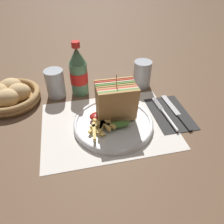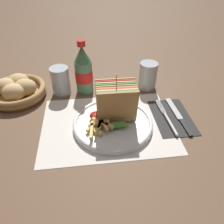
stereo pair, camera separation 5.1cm
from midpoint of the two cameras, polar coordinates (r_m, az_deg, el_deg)
name	(u,v)px [view 2 (the right image)]	position (r m, az deg, el deg)	size (l,w,h in m)	color
ground_plane	(109,131)	(0.67, 1.31, -4.99)	(4.00, 4.00, 0.00)	brown
placemat	(108,124)	(0.69, 1.11, -3.27)	(0.41, 0.31, 0.00)	silver
plate_main	(113,123)	(0.68, 2.34, -3.06)	(0.25, 0.25, 0.02)	white
club_sandwich	(116,103)	(0.65, 3.33, 2.24)	(0.12, 0.10, 0.16)	tan
fries_pile	(99,125)	(0.65, -1.12, -3.56)	(0.08, 0.10, 0.02)	#E5C166
ketchup_blob	(97,115)	(0.68, -1.86, -0.95)	(0.05, 0.04, 0.02)	maroon
napkin	(172,117)	(0.75, 17.25, -1.25)	(0.12, 0.19, 0.00)	#2D2D2D
fork	(168,119)	(0.73, 16.36, -1.86)	(0.02, 0.18, 0.01)	silver
knife	(179,116)	(0.76, 18.85, -1.01)	(0.02, 0.19, 0.00)	black
coke_bottle_near	(84,71)	(0.81, -5.63, 10.56)	(0.06, 0.06, 0.20)	#4C7F5B
glass_near	(148,77)	(0.86, 11.01, 8.88)	(0.07, 0.07, 0.10)	silver
glass_far	(61,82)	(0.83, -11.52, 7.58)	(0.07, 0.07, 0.10)	silver
bread_basket	(17,90)	(0.87, -22.13, 5.35)	(0.21, 0.21, 0.07)	#AD8451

